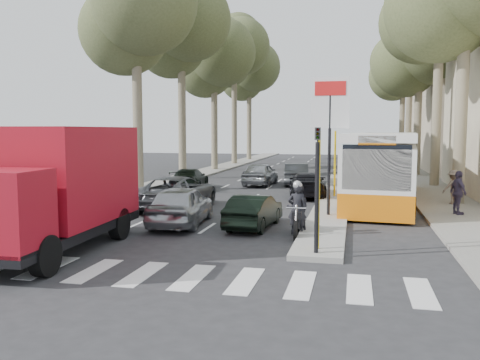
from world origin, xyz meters
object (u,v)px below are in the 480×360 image
at_px(motorcycle, 297,210).
at_px(silver_hatchback, 181,205).
at_px(dark_hatchback, 254,211).
at_px(city_bus, 385,165).
at_px(red_truck, 56,186).

bearing_deg(motorcycle, silver_hatchback, 166.21).
xyz_separation_m(dark_hatchback, city_bus, (4.97, 7.94, 1.20)).
bearing_deg(red_truck, dark_hatchback, 41.80).
distance_m(silver_hatchback, motorcycle, 4.49).
bearing_deg(silver_hatchback, city_bus, -138.60).
bearing_deg(dark_hatchback, motorcycle, 156.41).
distance_m(city_bus, motorcycle, 9.49).
distance_m(red_truck, city_bus, 16.10).
height_order(silver_hatchback, city_bus, city_bus).
distance_m(red_truck, motorcycle, 7.71).
height_order(silver_hatchback, motorcycle, motorcycle).
distance_m(dark_hatchback, motorcycle, 1.91).
xyz_separation_m(silver_hatchback, city_bus, (7.72, 8.03, 1.05)).
xyz_separation_m(silver_hatchback, motorcycle, (4.42, -0.81, 0.09)).
height_order(red_truck, city_bus, red_truck).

